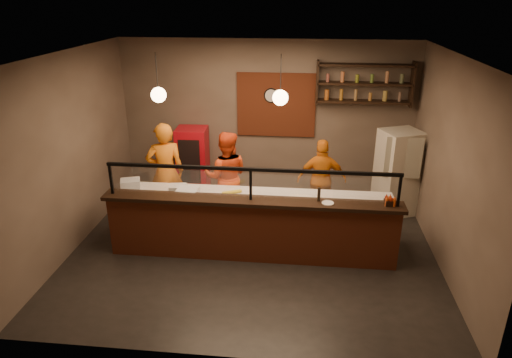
# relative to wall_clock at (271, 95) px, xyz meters

# --- Properties ---
(floor) EXTENTS (6.00, 6.00, 0.00)m
(floor) POSITION_rel_wall_clock_xyz_m (-0.10, -2.46, -2.10)
(floor) COLOR black
(floor) RESTS_ON ground
(ceiling) EXTENTS (6.00, 6.00, 0.00)m
(ceiling) POSITION_rel_wall_clock_xyz_m (-0.10, -2.46, 1.10)
(ceiling) COLOR #3A332D
(ceiling) RESTS_ON wall_back
(wall_back) EXTENTS (6.00, 0.00, 6.00)m
(wall_back) POSITION_rel_wall_clock_xyz_m (-0.10, 0.04, -0.50)
(wall_back) COLOR #726154
(wall_back) RESTS_ON floor
(wall_left) EXTENTS (0.00, 5.00, 5.00)m
(wall_left) POSITION_rel_wall_clock_xyz_m (-3.10, -2.46, -0.50)
(wall_left) COLOR #726154
(wall_left) RESTS_ON floor
(wall_right) EXTENTS (0.00, 5.00, 5.00)m
(wall_right) POSITION_rel_wall_clock_xyz_m (2.90, -2.46, -0.50)
(wall_right) COLOR #726154
(wall_right) RESTS_ON floor
(wall_front) EXTENTS (6.00, 0.00, 6.00)m
(wall_front) POSITION_rel_wall_clock_xyz_m (-0.10, -4.96, -0.50)
(wall_front) COLOR #726154
(wall_front) RESTS_ON floor
(brick_patch) EXTENTS (1.60, 0.04, 1.30)m
(brick_patch) POSITION_rel_wall_clock_xyz_m (0.10, 0.01, -0.20)
(brick_patch) COLOR brown
(brick_patch) RESTS_ON wall_back
(service_counter) EXTENTS (4.60, 0.25, 1.00)m
(service_counter) POSITION_rel_wall_clock_xyz_m (-0.10, -2.76, -1.60)
(service_counter) COLOR brown
(service_counter) RESTS_ON floor
(counter_ledge) EXTENTS (4.70, 0.37, 0.06)m
(counter_ledge) POSITION_rel_wall_clock_xyz_m (-0.10, -2.76, -1.07)
(counter_ledge) COLOR black
(counter_ledge) RESTS_ON service_counter
(worktop_cabinet) EXTENTS (4.60, 0.75, 0.85)m
(worktop_cabinet) POSITION_rel_wall_clock_xyz_m (-0.10, -2.26, -1.68)
(worktop_cabinet) COLOR gray
(worktop_cabinet) RESTS_ON floor
(worktop) EXTENTS (4.60, 0.75, 0.05)m
(worktop) POSITION_rel_wall_clock_xyz_m (-0.10, -2.26, -1.23)
(worktop) COLOR white
(worktop) RESTS_ON worktop_cabinet
(sneeze_guard) EXTENTS (4.50, 0.05, 0.52)m
(sneeze_guard) POSITION_rel_wall_clock_xyz_m (-0.10, -2.76, -0.73)
(sneeze_guard) COLOR white
(sneeze_guard) RESTS_ON counter_ledge
(wall_shelving) EXTENTS (1.84, 0.28, 0.85)m
(wall_shelving) POSITION_rel_wall_clock_xyz_m (1.80, -0.14, 0.30)
(wall_shelving) COLOR black
(wall_shelving) RESTS_ON wall_back
(wall_clock) EXTENTS (0.30, 0.04, 0.30)m
(wall_clock) POSITION_rel_wall_clock_xyz_m (0.00, 0.00, 0.00)
(wall_clock) COLOR black
(wall_clock) RESTS_ON wall_back
(pendant_left) EXTENTS (0.24, 0.24, 0.77)m
(pendant_left) POSITION_rel_wall_clock_xyz_m (-1.60, -2.26, 0.45)
(pendant_left) COLOR black
(pendant_left) RESTS_ON ceiling
(pendant_right) EXTENTS (0.24, 0.24, 0.77)m
(pendant_right) POSITION_rel_wall_clock_xyz_m (0.30, -2.26, 0.45)
(pendant_right) COLOR black
(pendant_right) RESTS_ON ceiling
(cook_left) EXTENTS (0.80, 0.66, 1.89)m
(cook_left) POSITION_rel_wall_clock_xyz_m (-1.83, -1.51, -1.16)
(cook_left) COLOR orange
(cook_left) RESTS_ON floor
(cook_mid) EXTENTS (0.89, 0.73, 1.72)m
(cook_mid) POSITION_rel_wall_clock_xyz_m (-0.72, -1.39, -1.24)
(cook_mid) COLOR red
(cook_mid) RESTS_ON floor
(cook_right) EXTENTS (0.93, 0.42, 1.56)m
(cook_right) POSITION_rel_wall_clock_xyz_m (1.05, -1.17, -1.32)
(cook_right) COLOR orange
(cook_right) RESTS_ON floor
(fridge) EXTENTS (0.89, 0.86, 1.66)m
(fridge) POSITION_rel_wall_clock_xyz_m (2.50, -0.76, -1.27)
(fridge) COLOR beige
(fridge) RESTS_ON floor
(red_cooler) EXTENTS (0.65, 0.60, 1.45)m
(red_cooler) POSITION_rel_wall_clock_xyz_m (-1.61, -0.31, -1.37)
(red_cooler) COLOR #AC0B16
(red_cooler) RESTS_ON floor
(pizza_dough) EXTENTS (0.64, 0.64, 0.01)m
(pizza_dough) POSITION_rel_wall_clock_xyz_m (0.66, -2.38, -1.19)
(pizza_dough) COLOR #F3E6CE
(pizza_dough) RESTS_ON worktop
(prep_tub_a) EXTENTS (0.39, 0.35, 0.16)m
(prep_tub_a) POSITION_rel_wall_clock_xyz_m (-2.25, -2.19, -1.12)
(prep_tub_a) COLOR silver
(prep_tub_a) RESTS_ON worktop
(prep_tub_b) EXTENTS (0.31, 0.27, 0.14)m
(prep_tub_b) POSITION_rel_wall_clock_xyz_m (-1.39, -2.29, -1.13)
(prep_tub_b) COLOR silver
(prep_tub_b) RESTS_ON worktop
(prep_tub_c) EXTENTS (0.35, 0.29, 0.17)m
(prep_tub_c) POSITION_rel_wall_clock_xyz_m (-1.17, -2.48, -1.12)
(prep_tub_c) COLOR silver
(prep_tub_c) RESTS_ON worktop
(rolling_pin) EXTENTS (0.32, 0.19, 0.06)m
(rolling_pin) POSITION_rel_wall_clock_xyz_m (-0.48, -2.22, -1.17)
(rolling_pin) COLOR yellow
(rolling_pin) RESTS_ON worktop
(condiment_caddy) EXTENTS (0.18, 0.15, 0.09)m
(condiment_caddy) POSITION_rel_wall_clock_xyz_m (2.01, -2.74, -1.00)
(condiment_caddy) COLOR black
(condiment_caddy) RESTS_ON counter_ledge
(pepper_mill) EXTENTS (0.05, 0.05, 0.22)m
(pepper_mill) POSITION_rel_wall_clock_xyz_m (0.94, -2.70, -0.93)
(pepper_mill) COLOR black
(pepper_mill) RESTS_ON counter_ledge
(small_plate) EXTENTS (0.22, 0.22, 0.01)m
(small_plate) POSITION_rel_wall_clock_xyz_m (1.08, -2.78, -1.03)
(small_plate) COLOR silver
(small_plate) RESTS_ON counter_ledge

